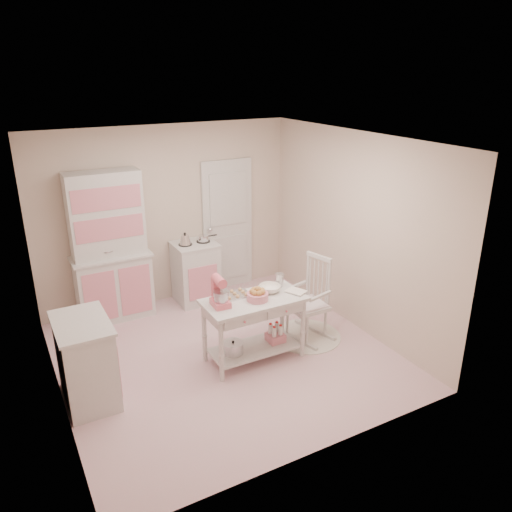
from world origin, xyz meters
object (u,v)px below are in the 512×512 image
(base_cabinet, at_px, (86,361))
(rocking_chair, at_px, (307,299))
(bread_basket, at_px, (257,297))
(work_table, at_px, (254,329))
(hutch, at_px, (110,248))
(stand_mixer, at_px, (220,292))
(stove, at_px, (196,272))

(base_cabinet, distance_m, rocking_chair, 2.76)
(bread_basket, bearing_deg, work_table, 111.80)
(work_table, relative_size, bread_basket, 4.80)
(hutch, distance_m, rocking_chair, 2.74)
(hutch, xyz_separation_m, work_table, (1.19, -1.89, -0.64))
(stand_mixer, bearing_deg, work_table, 0.24)
(hutch, height_order, rocking_chair, hutch)
(rocking_chair, xyz_separation_m, work_table, (-0.85, -0.13, -0.15))
(work_table, height_order, stand_mixer, stand_mixer)
(rocking_chair, height_order, bread_basket, rocking_chair)
(stove, height_order, base_cabinet, same)
(stove, distance_m, bread_basket, 1.93)
(work_table, bearing_deg, rocking_chair, 8.92)
(rocking_chair, distance_m, stand_mixer, 1.34)
(rocking_chair, bearing_deg, hutch, 125.09)
(hutch, relative_size, stand_mixer, 6.12)
(stove, bearing_deg, bread_basket, -89.61)
(work_table, xyz_separation_m, stand_mixer, (-0.42, 0.02, 0.57))
(hutch, bearing_deg, base_cabinet, -112.31)
(base_cabinet, relative_size, rocking_chair, 0.84)
(work_table, relative_size, stand_mixer, 3.53)
(hutch, height_order, stove, hutch)
(hutch, bearing_deg, work_table, -57.78)
(hutch, distance_m, work_table, 2.33)
(hutch, relative_size, rocking_chair, 1.89)
(base_cabinet, bearing_deg, hutch, 67.69)
(stove, bearing_deg, stand_mixer, -103.19)
(rocking_chair, height_order, work_table, rocking_chair)
(base_cabinet, relative_size, bread_basket, 3.68)
(stove, xyz_separation_m, rocking_chair, (0.84, -1.71, 0.09))
(rocking_chair, bearing_deg, base_cabinet, 165.59)
(hutch, bearing_deg, stand_mixer, -67.58)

